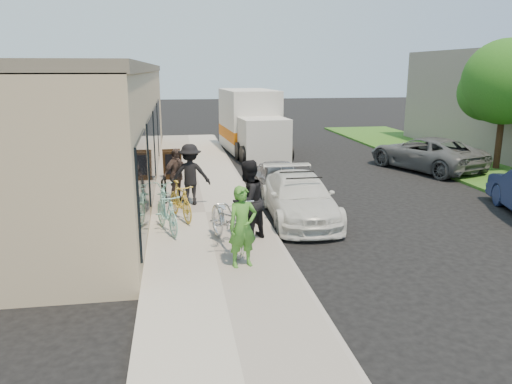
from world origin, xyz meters
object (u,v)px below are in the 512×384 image
cruiser_bike_a (167,212)px  cruiser_bike_c (180,201)px  moving_truck (252,125)px  woman_rider (243,227)px  far_car_gray (426,153)px  bystander_a (190,175)px  cruiser_bike_b (164,192)px  median_tree (504,85)px  sandwich_board (172,164)px  tandem_bike (227,221)px  bike_rack (164,189)px  man_standing (248,201)px  bystander_b (176,175)px  sedan_silver (280,180)px  sedan_white (299,198)px

cruiser_bike_a → cruiser_bike_c: (0.34, 1.03, -0.00)m
moving_truck → woman_rider: bearing=-103.6°
far_car_gray → bystander_a: size_ratio=2.75×
woman_rider → cruiser_bike_b: woman_rider is taller
cruiser_bike_a → median_tree: bearing=8.9°
sandwich_board → cruiser_bike_c: sandwich_board is taller
moving_truck → tandem_bike: moving_truck is taller
bike_rack → cruiser_bike_b: size_ratio=0.54×
sandwich_board → man_standing: bearing=-80.8°
sandwich_board → cruiser_bike_c: bearing=-92.3°
man_standing → cruiser_bike_a: 2.13m
bike_rack → bystander_a: bystander_a is taller
sandwich_board → cruiser_bike_a: size_ratio=0.63×
cruiser_bike_a → cruiser_bike_c: bearing=54.7°
woman_rider → man_standing: man_standing is taller
cruiser_bike_c → tandem_bike: bearing=-85.3°
bike_rack → man_standing: man_standing is taller
cruiser_bike_b → median_tree: bearing=19.1°
far_car_gray → bystander_b: 10.92m
bystander_a → moving_truck: bearing=-105.1°
bike_rack → moving_truck: (4.11, 9.95, 0.71)m
median_tree → tandem_bike: (-11.88, -7.73, -2.66)m
bike_rack → median_tree: bearing=16.5°
median_tree → bystander_a: bearing=-162.7°
sedan_silver → moving_truck: moving_truck is taller
sedan_silver → median_tree: median_tree is taller
sandwich_board → tandem_bike: bearing=-85.4°
moving_truck → bystander_b: moving_truck is taller
tandem_bike → bystander_b: bearing=93.2°
sedan_white → cruiser_bike_c: sedan_white is taller
median_tree → tandem_bike: median_tree is taller
cruiser_bike_a → bystander_a: 2.62m
median_tree → man_standing: bearing=-147.2°
woman_rider → bystander_b: (-1.29, 5.39, -0.02)m
sandwich_board → moving_truck: bearing=53.6°
tandem_bike → cruiser_bike_c: bearing=101.8°
sedan_white → bystander_b: (-3.34, 1.94, 0.34)m
sedan_silver → man_standing: 4.67m
sedan_silver → woman_rider: 6.23m
bystander_a → cruiser_bike_a: bearing=78.6°
bystander_a → bystander_b: size_ratio=1.11×
median_tree → cruiser_bike_a: median_tree is taller
sandwich_board → far_car_gray: 10.31m
tandem_bike → bystander_a: size_ratio=1.29×
sedan_silver → cruiser_bike_b: size_ratio=2.25×
sedan_silver → bystander_b: bystander_b is taller
bystander_a → cruiser_bike_c: bearing=81.0°
cruiser_bike_c → far_car_gray: bearing=12.0°
tandem_bike → cruiser_bike_b: (-1.46, 3.77, -0.21)m
bystander_a → sedan_silver: bearing=-158.9°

